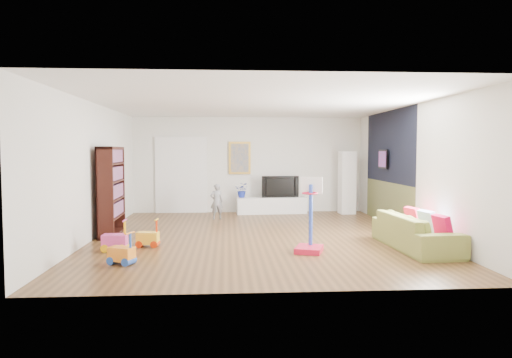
{
  "coord_description": "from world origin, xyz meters",
  "views": [
    {
      "loc": [
        -0.63,
        -9.24,
        1.74
      ],
      "look_at": [
        0.0,
        0.4,
        1.15
      ],
      "focal_mm": 32.0,
      "sensor_mm": 36.0,
      "label": 1
    }
  ],
  "objects": [
    {
      "name": "vase_plant",
      "position": [
        -0.19,
        3.41,
        0.66
      ],
      "size": [
        0.42,
        0.39,
        0.41
      ],
      "primitive_type": "imported",
      "rotation": [
        0.0,
        0.0,
        -0.2
      ],
      "color": "navy",
      "rests_on": "media_console"
    },
    {
      "name": "wall_front",
      "position": [
        0.0,
        -3.75,
        1.35
      ],
      "size": [
        6.5,
        0.0,
        2.7
      ],
      "primitive_type": "cube",
      "color": "silver",
      "rests_on": "ground"
    },
    {
      "name": "ride_on_orange",
      "position": [
        -2.24,
        -2.2,
        0.25
      ],
      "size": [
        0.44,
        0.36,
        0.5
      ],
      "primitive_type": "cube",
      "rotation": [
        0.0,
        0.0,
        -0.41
      ],
      "color": "orange",
      "rests_on": "ground"
    },
    {
      "name": "basketball_hoop",
      "position": [
        0.79,
        -1.54,
        0.65
      ],
      "size": [
        0.6,
        0.66,
        1.3
      ],
      "primitive_type": "cube",
      "rotation": [
        0.0,
        0.0,
        -0.34
      ],
      "color": "red",
      "rests_on": "ground"
    },
    {
      "name": "pillow_center",
      "position": [
        2.95,
        -1.41,
        0.48
      ],
      "size": [
        0.18,
        0.42,
        0.4
      ],
      "primitive_type": "cube",
      "rotation": [
        0.0,
        0.0,
        0.19
      ],
      "color": "white",
      "rests_on": "sofa"
    },
    {
      "name": "floor",
      "position": [
        0.0,
        0.0,
        0.0
      ],
      "size": [
        6.5,
        7.5,
        0.0
      ],
      "primitive_type": "cube",
      "color": "brown",
      "rests_on": "ground"
    },
    {
      "name": "tall_cabinet",
      "position": [
        2.72,
        3.21,
        0.87
      ],
      "size": [
        0.43,
        0.43,
        1.74
      ],
      "primitive_type": "cube",
      "rotation": [
        0.0,
        0.0,
        0.07
      ],
      "color": "white",
      "rests_on": "ground"
    },
    {
      "name": "navy_accent",
      "position": [
        3.23,
        1.4,
        1.85
      ],
      "size": [
        0.01,
        3.2,
        1.7
      ],
      "primitive_type": "cube",
      "color": "black",
      "rests_on": "wall_right"
    },
    {
      "name": "ceiling",
      "position": [
        0.0,
        0.0,
        2.7
      ],
      "size": [
        6.5,
        7.5,
        0.0
      ],
      "primitive_type": "cube",
      "color": "white",
      "rests_on": "ground"
    },
    {
      "name": "tv",
      "position": [
        0.86,
        3.45,
        0.75
      ],
      "size": [
        1.05,
        0.21,
        0.6
      ],
      "primitive_type": "imported",
      "rotation": [
        0.0,
        0.0,
        0.07
      ],
      "color": "black",
      "rests_on": "media_console"
    },
    {
      "name": "pillow_right",
      "position": [
        2.93,
        -0.81,
        0.48
      ],
      "size": [
        0.18,
        0.39,
        0.37
      ],
      "primitive_type": "cube",
      "rotation": [
        0.0,
        0.0,
        0.24
      ],
      "color": "red",
      "rests_on": "sofa"
    },
    {
      "name": "pillow_left",
      "position": [
        2.94,
        -1.98,
        0.48
      ],
      "size": [
        0.15,
        0.41,
        0.4
      ],
      "primitive_type": "cube",
      "rotation": [
        0.0,
        0.0,
        0.12
      ],
      "color": "#B8063A",
      "rests_on": "sofa"
    },
    {
      "name": "media_console",
      "position": [
        0.63,
        3.4,
        0.23
      ],
      "size": [
        1.97,
        0.6,
        0.45
      ],
      "primitive_type": "cube",
      "rotation": [
        0.0,
        0.0,
        0.06
      ],
      "color": "white",
      "rests_on": "ground"
    },
    {
      "name": "ride_on_yellow",
      "position": [
        -2.06,
        -0.93,
        0.25
      ],
      "size": [
        0.4,
        0.27,
        0.51
      ],
      "primitive_type": "cube",
      "rotation": [
        0.0,
        0.0,
        -0.1
      ],
      "color": "yellow",
      "rests_on": "ground"
    },
    {
      "name": "wall_right",
      "position": [
        3.25,
        0.0,
        1.35
      ],
      "size": [
        0.0,
        7.5,
        2.7
      ],
      "primitive_type": "cube",
      "color": "white",
      "rests_on": "ground"
    },
    {
      "name": "painting_back",
      "position": [
        -0.25,
        3.71,
        1.55
      ],
      "size": [
        0.62,
        0.06,
        0.92
      ],
      "primitive_type": "cube",
      "color": "gold",
      "rests_on": "wall_back"
    },
    {
      "name": "sofa",
      "position": [
        2.74,
        -1.39,
        0.31
      ],
      "size": [
        0.92,
        2.14,
        0.61
      ],
      "primitive_type": "imported",
      "rotation": [
        0.0,
        0.0,
        1.62
      ],
      "color": "olive",
      "rests_on": "ground"
    },
    {
      "name": "wall_left",
      "position": [
        -3.25,
        0.0,
        1.35
      ],
      "size": [
        0.0,
        7.5,
        2.7
      ],
      "primitive_type": "cube",
      "color": "silver",
      "rests_on": "ground"
    },
    {
      "name": "olive_wainscot",
      "position": [
        3.23,
        1.4,
        0.5
      ],
      "size": [
        0.01,
        3.2,
        1.0
      ],
      "primitive_type": "cube",
      "color": "brown",
      "rests_on": "wall_right"
    },
    {
      "name": "artwork_right",
      "position": [
        3.17,
        1.6,
        1.55
      ],
      "size": [
        0.04,
        0.56,
        0.46
      ],
      "primitive_type": "cube",
      "color": "#7F3F8C",
      "rests_on": "wall_right"
    },
    {
      "name": "bookshelf",
      "position": [
        -3.01,
        0.34,
        0.92
      ],
      "size": [
        0.38,
        1.27,
        1.83
      ],
      "primitive_type": "cube",
      "rotation": [
        0.0,
        0.0,
        0.04
      ],
      "color": "black",
      "rests_on": "ground"
    },
    {
      "name": "child",
      "position": [
        -0.88,
        2.4,
        0.46
      ],
      "size": [
        0.37,
        0.28,
        0.91
      ],
      "primitive_type": "imported",
      "rotation": [
        0.0,
        0.0,
        3.33
      ],
      "color": "gray",
      "rests_on": "ground"
    },
    {
      "name": "ride_on_pink",
      "position": [
        -2.57,
        -1.25,
        0.27
      ],
      "size": [
        0.42,
        0.27,
        0.55
      ],
      "primitive_type": "cube",
      "rotation": [
        0.0,
        0.0,
        -0.03
      ],
      "color": "#E0419B",
      "rests_on": "ground"
    },
    {
      "name": "doorway",
      "position": [
        -1.9,
        3.71,
        1.05
      ],
      "size": [
        1.45,
        0.06,
        2.1
      ],
      "primitive_type": "cube",
      "color": "white",
      "rests_on": "ground"
    },
    {
      "name": "wall_back",
      "position": [
        0.0,
        3.75,
        1.35
      ],
      "size": [
        6.5,
        0.0,
        2.7
      ],
      "primitive_type": "cube",
      "color": "silver",
      "rests_on": "ground"
    }
  ]
}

